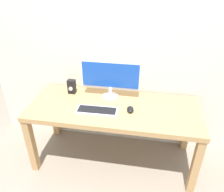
{
  "coord_description": "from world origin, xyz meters",
  "views": [
    {
      "loc": [
        0.3,
        -1.84,
        1.93
      ],
      "look_at": [
        -0.02,
        0.0,
        0.83
      ],
      "focal_mm": 35.54,
      "sensor_mm": 36.0,
      "label": 1
    }
  ],
  "objects_px": {
    "monitor": "(110,77)",
    "audio_controller": "(72,87)",
    "desk": "(114,114)",
    "mouse": "(130,109)",
    "keyboard_primary": "(97,111)"
  },
  "relations": [
    {
      "from": "desk",
      "to": "keyboard_primary",
      "type": "height_order",
      "value": "keyboard_primary"
    },
    {
      "from": "desk",
      "to": "audio_controller",
      "type": "distance_m",
      "value": 0.56
    },
    {
      "from": "desk",
      "to": "monitor",
      "type": "xyz_separation_m",
      "value": [
        -0.07,
        0.19,
        0.32
      ]
    },
    {
      "from": "mouse",
      "to": "audio_controller",
      "type": "xyz_separation_m",
      "value": [
        -0.67,
        0.25,
        0.06
      ]
    },
    {
      "from": "desk",
      "to": "audio_controller",
      "type": "bearing_deg",
      "value": 158.74
    },
    {
      "from": "monitor",
      "to": "audio_controller",
      "type": "relative_size",
      "value": 3.93
    },
    {
      "from": "desk",
      "to": "monitor",
      "type": "height_order",
      "value": "monitor"
    },
    {
      "from": "monitor",
      "to": "mouse",
      "type": "distance_m",
      "value": 0.4
    },
    {
      "from": "desk",
      "to": "audio_controller",
      "type": "xyz_separation_m",
      "value": [
        -0.5,
        0.2,
        0.16
      ]
    },
    {
      "from": "keyboard_primary",
      "to": "audio_controller",
      "type": "bearing_deg",
      "value": 138.72
    },
    {
      "from": "desk",
      "to": "audio_controller",
      "type": "height_order",
      "value": "audio_controller"
    },
    {
      "from": "keyboard_primary",
      "to": "mouse",
      "type": "xyz_separation_m",
      "value": [
        0.32,
        0.06,
        0.01
      ]
    },
    {
      "from": "monitor",
      "to": "audio_controller",
      "type": "distance_m",
      "value": 0.46
    },
    {
      "from": "audio_controller",
      "to": "monitor",
      "type": "bearing_deg",
      "value": -0.82
    },
    {
      "from": "mouse",
      "to": "keyboard_primary",
      "type": "bearing_deg",
      "value": -177.79
    }
  ]
}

